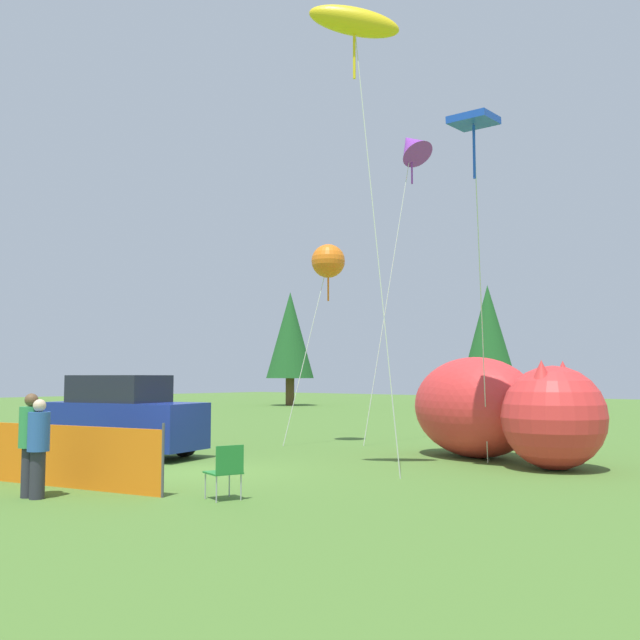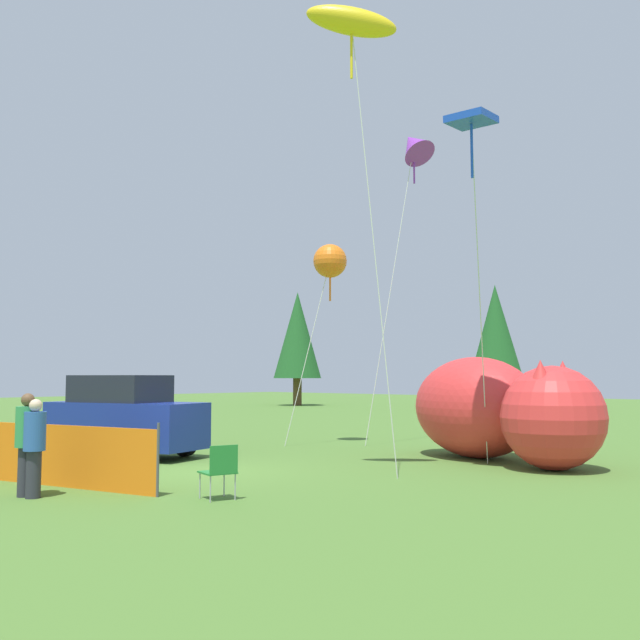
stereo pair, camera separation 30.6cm
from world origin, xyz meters
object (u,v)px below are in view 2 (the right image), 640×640
at_px(inflatable_cat, 496,412).
at_px(spectator_in_green_shirt, 34,444).
at_px(folding_chair, 220,468).
at_px(spectator_in_red_shirt, 27,440).
at_px(kite_orange_flower, 330,261).
at_px(kite_yellow_hero, 351,23).
at_px(kite_blue_box, 472,127).
at_px(kite_purple_delta, 414,146).
at_px(parked_car, 125,417).

bearing_deg(inflatable_cat, spectator_in_green_shirt, -85.66).
bearing_deg(spectator_in_green_shirt, inflatable_cat, 72.30).
relative_size(folding_chair, spectator_in_red_shirt, 0.52).
relative_size(folding_chair, kite_orange_flower, 0.15).
bearing_deg(folding_chair, kite_yellow_hero, -75.37).
relative_size(spectator_in_red_shirt, kite_blue_box, 0.23).
height_order(kite_yellow_hero, kite_purple_delta, kite_purple_delta).
height_order(kite_orange_flower, kite_purple_delta, kite_purple_delta).
bearing_deg(kite_yellow_hero, folding_chair, -91.22).
bearing_deg(kite_blue_box, inflatable_cat, 111.57).
height_order(folding_chair, kite_blue_box, kite_blue_box).
distance_m(spectator_in_red_shirt, kite_yellow_hero, 10.97).
height_order(spectator_in_green_shirt, kite_yellow_hero, kite_yellow_hero).
xyz_separation_m(parked_car, folding_chair, (7.11, -2.60, -0.50)).
distance_m(spectator_in_red_shirt, kite_purple_delta, 15.94).
distance_m(inflatable_cat, kite_orange_flower, 7.67).
bearing_deg(kite_yellow_hero, spectator_in_red_shirt, -117.54).
bearing_deg(kite_purple_delta, kite_yellow_hero, -64.60).
height_order(folding_chair, kite_yellow_hero, kite_yellow_hero).
distance_m(kite_yellow_hero, kite_purple_delta, 8.43).
distance_m(parked_car, kite_purple_delta, 12.75).
distance_m(spectator_in_red_shirt, kite_blue_box, 11.07).
height_order(parked_car, kite_blue_box, kite_blue_box).
distance_m(spectator_in_green_shirt, kite_orange_flower, 12.39).
bearing_deg(kite_yellow_hero, parked_car, -172.53).
height_order(inflatable_cat, kite_purple_delta, kite_purple_delta).
bearing_deg(kite_orange_flower, kite_blue_box, -26.25).
relative_size(spectator_in_green_shirt, kite_yellow_hero, 0.17).
bearing_deg(kite_purple_delta, spectator_in_green_shirt, -85.97).
xyz_separation_m(parked_car, spectator_in_green_shirt, (4.50, -4.69, -0.11)).
xyz_separation_m(kite_yellow_hero, kite_purple_delta, (-3.61, 7.61, -0.11)).
bearing_deg(kite_purple_delta, inflatable_cat, -32.20).
distance_m(spectator_in_green_shirt, kite_purple_delta, 15.97).
relative_size(parked_car, kite_purple_delta, 0.44).
xyz_separation_m(parked_car, kite_purple_delta, (3.57, 8.55, 8.76)).
bearing_deg(folding_chair, spectator_in_green_shirt, 54.58).
height_order(inflatable_cat, spectator_in_red_shirt, inflatable_cat).
height_order(kite_blue_box, kite_yellow_hero, kite_yellow_hero).
bearing_deg(spectator_in_red_shirt, folding_chair, 36.28).
distance_m(folding_chair, spectator_in_green_shirt, 3.36).
distance_m(spectator_in_green_shirt, kite_blue_box, 10.97).
relative_size(inflatable_cat, kite_orange_flower, 0.97).
xyz_separation_m(inflatable_cat, kite_orange_flower, (-6.09, 0.50, 4.63)).
distance_m(folding_chair, kite_blue_box, 9.05).
relative_size(spectator_in_green_shirt, kite_purple_delta, 0.17).
bearing_deg(inflatable_cat, folding_chair, -73.09).
height_order(parked_car, spectator_in_red_shirt, parked_car).
bearing_deg(kite_purple_delta, kite_blue_box, -46.45).
distance_m(parked_car, kite_blue_box, 11.53).
xyz_separation_m(spectator_in_green_shirt, kite_orange_flower, (-2.73, 11.04, 4.91)).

